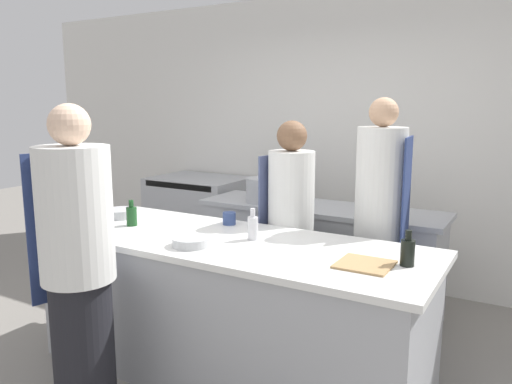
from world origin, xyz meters
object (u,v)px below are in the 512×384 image
oven_range (200,221)px  bottle_wine (253,227)px  bowl_mixing_large (191,242)px  bowl_prep_small (121,213)px  chef_at_prep_near (78,268)px  bottle_vinegar (408,252)px  cup (229,218)px  bottle_olive_oil (132,215)px  stockpot (263,190)px  chef_at_pass_far (290,232)px  chef_at_stove (379,228)px

oven_range → bottle_wine: (1.65, -1.64, 0.50)m
bowl_mixing_large → bowl_prep_small: 0.99m
chef_at_prep_near → bottle_vinegar: chef_at_prep_near is taller
chef_at_prep_near → bottle_wine: (0.59, 0.87, 0.11)m
oven_range → bottle_vinegar: bearing=-32.6°
bowl_prep_small → cup: (0.83, 0.23, 0.01)m
bottle_olive_oil → stockpot: 1.26m
bottle_vinegar → bottle_wine: 0.97m
bottle_olive_oil → bowl_prep_small: bottle_olive_oil is taller
oven_range → chef_at_pass_far: 1.99m
chef_at_pass_far → stockpot: chef_at_pass_far is taller
oven_range → bottle_olive_oil: bearing=-67.6°
bottle_olive_oil → stockpot: stockpot is taller
bowl_mixing_large → chef_at_stove: bearing=49.3°
bottle_olive_oil → bottle_wine: (0.92, 0.11, 0.01)m
chef_at_prep_near → stockpot: size_ratio=6.00×
chef_at_prep_near → bowl_prep_small: (-0.59, 0.90, 0.06)m
chef_at_stove → bowl_prep_small: bearing=-75.7°
oven_range → cup: size_ratio=10.72×
chef_at_stove → chef_at_pass_far: size_ratio=1.10×
chef_at_pass_far → bowl_mixing_large: size_ratio=7.04×
bottle_wine → bowl_mixing_large: 0.40m
oven_range → chef_at_stove: 2.48m
cup → bowl_mixing_large: bearing=-80.1°
chef_at_stove → chef_at_pass_far: 0.63m
bowl_prep_small → bottle_olive_oil: bearing=-29.7°
oven_range → chef_at_prep_near: bearing=-67.1°
bottle_olive_oil → cup: size_ratio=1.97×
chef_at_prep_near → cup: (0.24, 1.13, 0.08)m
stockpot → chef_at_pass_far: bearing=-44.9°
chef_at_stove → stockpot: (-1.14, 0.40, 0.11)m
chef_at_pass_far → stockpot: size_ratio=5.59×
chef_at_prep_near → cup: 1.16m
cup → oven_range: bearing=133.2°
bottle_olive_oil → bottle_vinegar: 1.89m
bowl_prep_small → stockpot: stockpot is taller
chef_at_stove → cup: size_ratio=19.37×
chef_at_pass_far → bowl_prep_small: chef_at_pass_far is taller
chef_at_prep_near → bottle_olive_oil: (-0.34, 0.76, 0.10)m
cup → chef_at_prep_near: bearing=-102.0°
bottle_olive_oil → bottle_wine: size_ratio=0.90×
cup → stockpot: stockpot is taller
bottle_wine → bowl_prep_small: size_ratio=0.84×
chef_at_prep_near → bottle_olive_oil: size_ratio=9.64×
bowl_mixing_large → cup: size_ratio=2.51×
bottle_vinegar → bottle_wine: bearing=178.3°
bottle_vinegar → bowl_prep_small: bottle_vinegar is taller
oven_range → bowl_prep_small: bearing=-73.8°
bottle_wine → bowl_mixing_large: bottle_wine is taller
chef_at_pass_far → cup: bearing=140.4°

